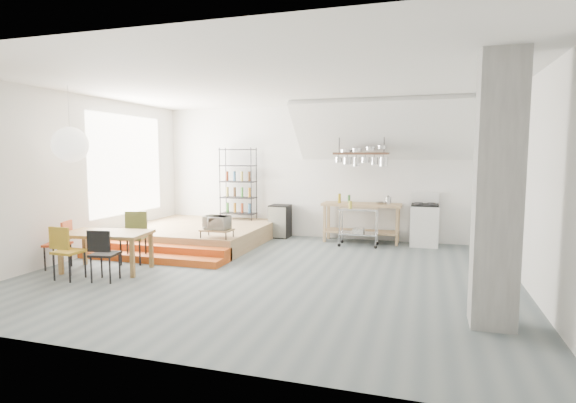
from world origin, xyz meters
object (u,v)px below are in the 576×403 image
(stove, at_px, (424,224))
(mini_fridge, at_px, (280,221))
(dining_table, at_px, (107,236))
(rolling_cart, at_px, (359,221))

(stove, relative_size, mini_fridge, 1.47)
(dining_table, distance_m, rolling_cart, 5.19)
(stove, relative_size, dining_table, 0.76)
(stove, xyz_separation_m, mini_fridge, (-3.40, 0.04, -0.08))
(stove, xyz_separation_m, rolling_cart, (-1.40, -0.46, 0.07))
(mini_fridge, bearing_deg, rolling_cart, -14.04)
(dining_table, bearing_deg, mini_fridge, 56.05)
(stove, xyz_separation_m, dining_table, (-5.29, -3.90, 0.13))
(mini_fridge, bearing_deg, dining_table, -115.60)
(rolling_cart, bearing_deg, mini_fridge, 164.66)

